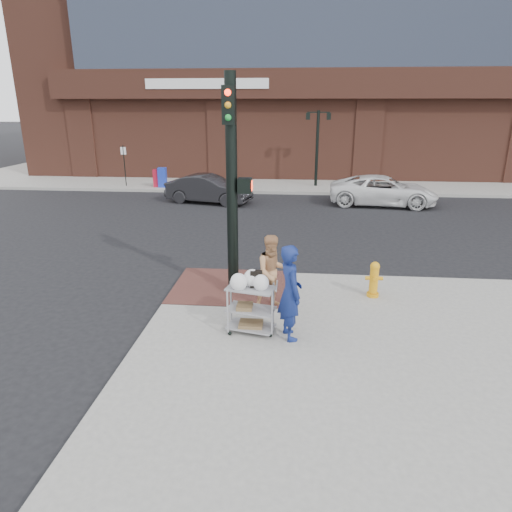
# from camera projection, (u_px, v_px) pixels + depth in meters

# --- Properties ---
(ground) EXTENTS (220.00, 220.00, 0.00)m
(ground) POSITION_uv_depth(u_px,v_px,m) (250.00, 308.00, 10.52)
(ground) COLOR black
(ground) RESTS_ON ground
(sidewalk_far) EXTENTS (65.00, 36.00, 0.15)m
(sidewalk_far) POSITION_uv_depth(u_px,v_px,m) (431.00, 157.00, 39.64)
(sidewalk_far) COLOR gray
(sidewalk_far) RESTS_ON ground
(brick_curb_ramp) EXTENTS (2.80, 2.40, 0.01)m
(brick_curb_ramp) POSITION_uv_depth(u_px,v_px,m) (230.00, 286.00, 11.37)
(brick_curb_ramp) COLOR #4F2925
(brick_curb_ramp) RESTS_ON sidewalk_near
(lamp_post) EXTENTS (1.32, 0.22, 4.00)m
(lamp_post) POSITION_uv_depth(u_px,v_px,m) (317.00, 140.00, 24.63)
(lamp_post) COLOR black
(lamp_post) RESTS_ON sidewalk_far
(parking_sign) EXTENTS (0.05, 0.05, 2.20)m
(parking_sign) POSITION_uv_depth(u_px,v_px,m) (125.00, 166.00, 25.02)
(parking_sign) COLOR black
(parking_sign) RESTS_ON sidewalk_far
(traffic_signal_pole) EXTENTS (0.61, 0.51, 5.00)m
(traffic_signal_pole) POSITION_uv_depth(u_px,v_px,m) (233.00, 180.00, 10.39)
(traffic_signal_pole) COLOR black
(traffic_signal_pole) RESTS_ON sidewalk_near
(woman_blue) EXTENTS (0.65, 0.79, 1.88)m
(woman_blue) POSITION_uv_depth(u_px,v_px,m) (290.00, 292.00, 8.62)
(woman_blue) COLOR navy
(woman_blue) RESTS_ON sidewalk_near
(pedestrian_tan) EXTENTS (1.00, 0.91, 1.66)m
(pedestrian_tan) POSITION_uv_depth(u_px,v_px,m) (273.00, 272.00, 9.97)
(pedestrian_tan) COLOR tan
(pedestrian_tan) RESTS_ON sidewalk_near
(sedan_dark) EXTENTS (4.23, 2.27, 1.32)m
(sedan_dark) POSITION_uv_depth(u_px,v_px,m) (209.00, 189.00, 21.51)
(sedan_dark) COLOR black
(sedan_dark) RESTS_ON ground
(minivan_white) EXTENTS (5.08, 2.77, 1.35)m
(minivan_white) POSITION_uv_depth(u_px,v_px,m) (383.00, 191.00, 21.02)
(minivan_white) COLOR white
(minivan_white) RESTS_ON ground
(utility_cart) EXTENTS (1.01, 0.71, 1.28)m
(utility_cart) POSITION_uv_depth(u_px,v_px,m) (251.00, 305.00, 8.94)
(utility_cart) COLOR gray
(utility_cart) RESTS_ON sidewalk_near
(fire_hydrant) EXTENTS (0.40, 0.28, 0.86)m
(fire_hydrant) POSITION_uv_depth(u_px,v_px,m) (374.00, 279.00, 10.66)
(fire_hydrant) COLOR orange
(fire_hydrant) RESTS_ON sidewalk_near
(newsbox_red) EXTENTS (0.47, 0.44, 0.94)m
(newsbox_red) POSITION_uv_depth(u_px,v_px,m) (157.00, 178.00, 24.88)
(newsbox_red) COLOR #AC132A
(newsbox_red) RESTS_ON sidewalk_far
(newsbox_blue) EXTENTS (0.48, 0.44, 1.05)m
(newsbox_blue) POSITION_uv_depth(u_px,v_px,m) (162.00, 177.00, 24.79)
(newsbox_blue) COLOR #1B35B5
(newsbox_blue) RESTS_ON sidewalk_far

